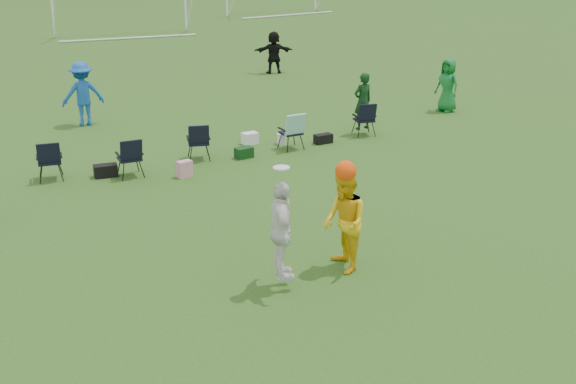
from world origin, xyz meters
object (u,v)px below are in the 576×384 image
fielder_blue (83,94)px  fielder_black (274,52)px  center_contest (322,224)px  fielder_green_far (448,85)px

fielder_blue → fielder_black: 10.01m
center_contest → fielder_green_far: bearing=43.2°
fielder_black → fielder_blue: bearing=46.8°
fielder_blue → fielder_green_far: size_ratio=1.12×
fielder_green_far → center_contest: bearing=-60.7°
fielder_green_far → center_contest: 12.74m
fielder_black → center_contest: size_ratio=0.79×
fielder_blue → fielder_black: size_ratio=1.13×
fielder_blue → center_contest: bearing=96.9°
fielder_blue → center_contest: 12.16m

